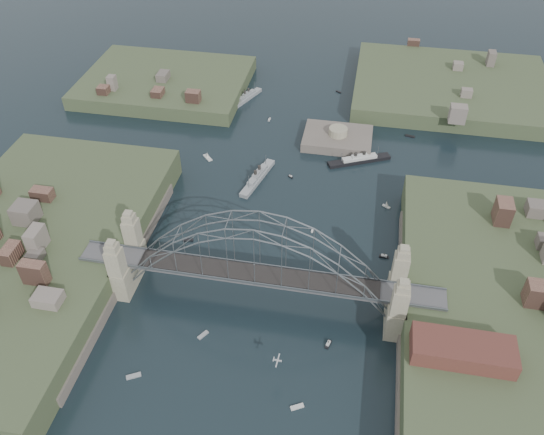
{
  "coord_description": "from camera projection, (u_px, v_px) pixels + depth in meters",
  "views": [
    {
      "loc": [
        19.15,
        -84.6,
        100.96
      ],
      "look_at": [
        0.0,
        18.0,
        10.0
      ],
      "focal_mm": 36.74,
      "sensor_mm": 36.0,
      "label": 1
    }
  ],
  "objects": [
    {
      "name": "small_boat_a",
      "position": [
        188.0,
        240.0,
        146.58
      ],
      "size": [
        2.8,
        1.45,
        0.45
      ],
      "color": "silver",
      "rests_on": "ground"
    },
    {
      "name": "small_boat_g",
      "position": [
        297.0,
        407.0,
        110.26
      ],
      "size": [
        2.83,
        2.1,
        0.45
      ],
      "color": "silver",
      "rests_on": "ground"
    },
    {
      "name": "bridge",
      "position": [
        257.0,
        262.0,
        123.58
      ],
      "size": [
        84.0,
        13.8,
        24.6
      ],
      "color": "#4F4F52",
      "rests_on": "ground"
    },
    {
      "name": "shore_west",
      "position": [
        33.0,
        261.0,
        138.31
      ],
      "size": [
        50.5,
        90.0,
        12.0
      ],
      "color": "#3A482B",
      "rests_on": "ground"
    },
    {
      "name": "small_boat_h",
      "position": [
        269.0,
        119.0,
        192.15
      ],
      "size": [
        0.86,
        2.04,
        1.43
      ],
      "color": "silver",
      "rests_on": "ground"
    },
    {
      "name": "naval_cruiser_near",
      "position": [
        258.0,
        177.0,
        166.04
      ],
      "size": [
        7.16,
        19.34,
        5.79
      ],
      "color": "#959A9D",
      "rests_on": "ground"
    },
    {
      "name": "small_boat_j",
      "position": [
        134.0,
        376.0,
        115.56
      ],
      "size": [
        3.19,
        2.37,
        0.45
      ],
      "color": "silver",
      "rests_on": "ground"
    },
    {
      "name": "fort_island",
      "position": [
        337.0,
        143.0,
        182.12
      ],
      "size": [
        22.0,
        16.0,
        9.4
      ],
      "color": "#5B5249",
      "rests_on": "ground"
    },
    {
      "name": "small_boat_b",
      "position": [
        312.0,
        230.0,
        149.42
      ],
      "size": [
        0.6,
        1.72,
        0.45
      ],
      "color": "silver",
      "rests_on": "ground"
    },
    {
      "name": "small_boat_f",
      "position": [
        291.0,
        177.0,
        167.37
      ],
      "size": [
        1.54,
        1.17,
        1.43
      ],
      "color": "silver",
      "rests_on": "ground"
    },
    {
      "name": "small_boat_k",
      "position": [
        338.0,
        92.0,
        207.24
      ],
      "size": [
        2.04,
        1.79,
        0.45
      ],
      "color": "silver",
      "rests_on": "ground"
    },
    {
      "name": "aeroplane",
      "position": [
        277.0,
        360.0,
        111.33
      ],
      "size": [
        1.77,
        3.33,
        0.48
      ],
      "color": "silver"
    },
    {
      "name": "small_boat_n",
      "position": [
        410.0,
        136.0,
        184.42
      ],
      "size": [
        3.2,
        1.62,
        0.45
      ],
      "color": "silver",
      "rests_on": "ground"
    },
    {
      "name": "headland_nw",
      "position": [
        166.0,
        87.0,
        209.36
      ],
      "size": [
        60.0,
        45.0,
        9.0
      ],
      "primitive_type": "cube",
      "color": "#3A482B",
      "rests_on": "ground"
    },
    {
      "name": "small_boat_m",
      "position": [
        328.0,
        344.0,
        121.47
      ],
      "size": [
        1.41,
        2.5,
        1.43
      ],
      "color": "silver",
      "rests_on": "ground"
    },
    {
      "name": "shore_east",
      "position": [
        513.0,
        329.0,
        122.45
      ],
      "size": [
        50.5,
        90.0,
        12.0
      ],
      "color": "#3A482B",
      "rests_on": "ground"
    },
    {
      "name": "headland_ne",
      "position": [
        450.0,
        92.0,
        205.79
      ],
      "size": [
        70.0,
        55.0,
        9.5
      ],
      "primitive_type": "cube",
      "color": "#3A482B",
      "rests_on": "ground"
    },
    {
      "name": "small_boat_c",
      "position": [
        203.0,
        335.0,
        123.43
      ],
      "size": [
        2.24,
        2.81,
        0.45
      ],
      "color": "silver",
      "rests_on": "ground"
    },
    {
      "name": "naval_cruiser_far",
      "position": [
        247.0,
        97.0,
        202.71
      ],
      "size": [
        8.34,
        15.51,
        5.38
      ],
      "color": "#959A9D",
      "rests_on": "ground"
    },
    {
      "name": "small_boat_i",
      "position": [
        384.0,
        256.0,
        141.85
      ],
      "size": [
        2.54,
        0.99,
        1.43
      ],
      "color": "silver",
      "rests_on": "ground"
    },
    {
      "name": "wharf_shed",
      "position": [
        463.0,
        350.0,
        108.64
      ],
      "size": [
        20.0,
        8.0,
        4.0
      ],
      "primitive_type": "cube",
      "color": "#592D26",
      "rests_on": "shore_east"
    },
    {
      "name": "ocean_liner",
      "position": [
        359.0,
        160.0,
        173.1
      ],
      "size": [
        19.33,
        11.16,
        4.94
      ],
      "color": "black",
      "rests_on": "ground"
    },
    {
      "name": "small_boat_e",
      "position": [
        208.0,
        157.0,
        174.75
      ],
      "size": [
        3.7,
        3.84,
        2.38
      ],
      "color": "silver",
      "rests_on": "ground"
    },
    {
      "name": "small_boat_d",
      "position": [
        387.0,
        205.0,
        156.49
      ],
      "size": [
        2.42,
        1.87,
        2.38
      ],
      "color": "silver",
      "rests_on": "ground"
    },
    {
      "name": "ground",
      "position": [
        258.0,
        298.0,
        131.67
      ],
      "size": [
        500.0,
        500.0,
        0.0
      ],
      "primitive_type": "plane",
      "color": "black",
      "rests_on": "ground"
    },
    {
      "name": "small_boat_l",
      "position": [
        143.0,
        189.0,
        161.69
      ],
      "size": [
        2.42,
        1.2,
        2.38
      ],
      "color": "silver",
      "rests_on": "ground"
    }
  ]
}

